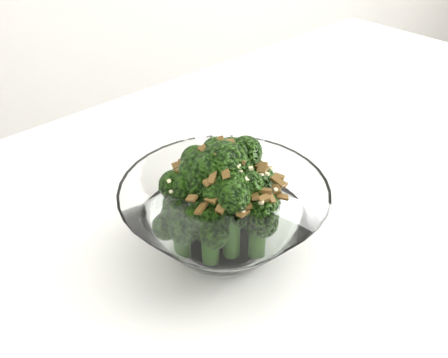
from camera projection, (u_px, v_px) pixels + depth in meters
name	position (u px, v px, depth m)	size (l,w,h in m)	color
table	(331.00, 223.00, 0.67)	(1.42, 1.22, 0.75)	white
broccoli_dish	(224.00, 209.00, 0.51)	(0.21, 0.21, 0.13)	white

